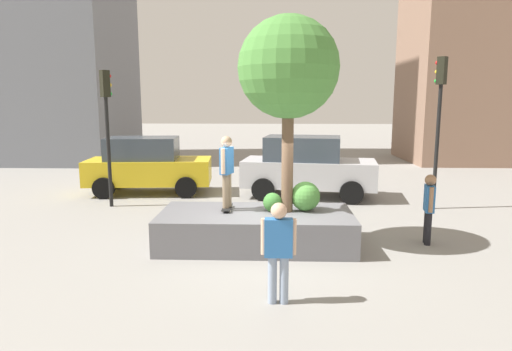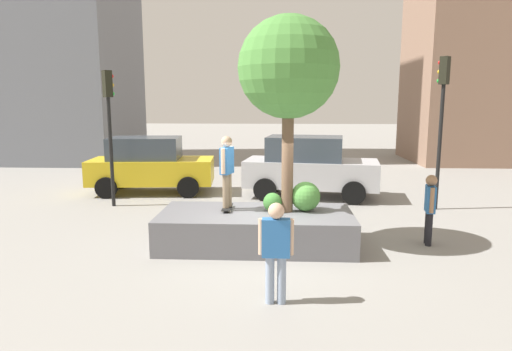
# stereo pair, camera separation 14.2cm
# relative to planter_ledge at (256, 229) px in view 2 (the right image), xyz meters

# --- Properties ---
(ground_plane) EXTENTS (120.00, 120.00, 0.00)m
(ground_plane) POSITION_rel_planter_ledge_xyz_m (0.26, -0.25, -0.41)
(ground_plane) COLOR gray
(planter_ledge) EXTENTS (4.64, 2.19, 0.83)m
(planter_ledge) POSITION_rel_planter_ledge_xyz_m (0.00, 0.00, 0.00)
(planter_ledge) COLOR slate
(planter_ledge) RESTS_ON ground
(plaza_tree) EXTENTS (2.37, 2.37, 4.60)m
(plaza_tree) POSITION_rel_planter_ledge_xyz_m (0.75, 0.12, 3.80)
(plaza_tree) COLOR brown
(plaza_tree) RESTS_ON planter_ledge
(boxwood_shrub) EXTENTS (0.46, 0.46, 0.46)m
(boxwood_shrub) POSITION_rel_planter_ledge_xyz_m (0.40, 0.09, 0.64)
(boxwood_shrub) COLOR #3D7A33
(boxwood_shrub) RESTS_ON planter_ledge
(hedge_clump) EXTENTS (0.72, 0.72, 0.72)m
(hedge_clump) POSITION_rel_planter_ledge_xyz_m (1.20, 0.22, 0.77)
(hedge_clump) COLOR #4C8C3D
(hedge_clump) RESTS_ON planter_ledge
(skateboard) EXTENTS (0.22, 0.80, 0.07)m
(skateboard) POSITION_rel_planter_ledge_xyz_m (-0.72, 0.22, 0.47)
(skateboard) COLOR black
(skateboard) RESTS_ON planter_ledge
(skateboarder) EXTENTS (0.31, 0.58, 1.75)m
(skateboarder) POSITION_rel_planter_ledge_xyz_m (-0.72, 0.22, 1.50)
(skateboarder) COLOR #847056
(skateboarder) RESTS_ON skateboard
(taxi_cab) EXTENTS (4.75, 2.47, 2.14)m
(taxi_cab) POSITION_rel_planter_ledge_xyz_m (-4.35, 6.10, 0.67)
(taxi_cab) COLOR gold
(taxi_cab) RESTS_ON ground
(sedan_parked) EXTENTS (5.01, 2.77, 2.22)m
(sedan_parked) POSITION_rel_planter_ledge_xyz_m (1.66, 5.70, 0.71)
(sedan_parked) COLOR #B7B7BC
(sedan_parked) RESTS_ON ground
(traffic_light_corner) EXTENTS (0.37, 0.37, 4.84)m
(traffic_light_corner) POSITION_rel_planter_ledge_xyz_m (5.65, 3.98, 2.87)
(traffic_light_corner) COLOR black
(traffic_light_corner) RESTS_ON ground
(traffic_light_median) EXTENTS (0.37, 0.37, 4.45)m
(traffic_light_median) POSITION_rel_planter_ledge_xyz_m (-4.98, 3.90, 2.63)
(traffic_light_median) COLOR black
(traffic_light_median) RESTS_ON ground
(bystander_watching) EXTENTS (0.27, 0.58, 1.73)m
(bystander_watching) POSITION_rel_planter_ledge_xyz_m (4.21, 0.26, 0.59)
(bystander_watching) COLOR black
(bystander_watching) RESTS_ON ground
(pedestrian_crossing) EXTENTS (0.61, 0.28, 1.79)m
(pedestrian_crossing) POSITION_rel_planter_ledge_xyz_m (0.50, -3.14, 0.62)
(pedestrian_crossing) COLOR #8C9EB7
(pedestrian_crossing) RESTS_ON ground
(brick_midrise) EXTENTS (7.93, 6.18, 17.22)m
(brick_midrise) POSITION_rel_planter_ledge_xyz_m (12.26, 16.23, 8.20)
(brick_midrise) COLOR #8C6B56
(brick_midrise) RESTS_ON ground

